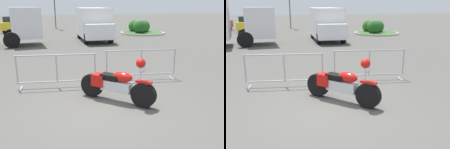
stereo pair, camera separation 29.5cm
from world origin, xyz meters
The scene contains 8 objects.
ground_plane centered at (0.00, 0.00, 0.00)m, with size 120.00×120.00×0.00m, color #54514C.
motorcycle centered at (0.41, 0.40, 0.49)m, with size 1.66×1.78×1.27m.
crowd_barrier_near centered at (-1.02, 2.05, 0.56)m, with size 2.48×0.75×1.07m.
crowd_barrier_far centered at (1.84, 2.05, 0.56)m, with size 2.48×0.75×1.07m.
delivery_van centered at (2.47, 12.44, 1.24)m, with size 2.13×5.06×2.31m.
parked_car_yellow centered at (-3.49, 20.82, 0.73)m, with size 2.27×4.44×1.44m.
pedestrian centered at (3.69, 15.24, 0.92)m, with size 0.40×0.40×1.69m.
planter_island centered at (7.47, 15.40, 0.45)m, with size 3.94×3.94×1.20m.
Camera 2 is at (-1.25, -5.74, 2.55)m, focal length 40.00 mm.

